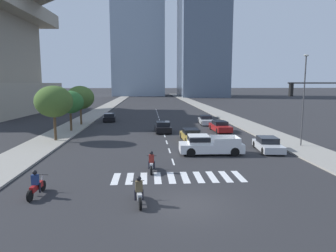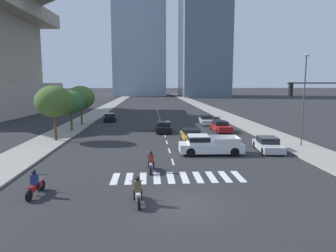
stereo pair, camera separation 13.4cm
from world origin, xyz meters
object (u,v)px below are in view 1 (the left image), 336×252
(traffic_signal_near, at_px, (325,107))
(street_tree_second, at_px, (70,102))
(motorcycle_lead, at_px, (36,186))
(street_tree_third, at_px, (80,98))
(motorcycle_trailing, at_px, (152,163))
(sedan_silver_1, at_px, (206,120))
(pickup_truck, at_px, (208,145))
(street_lamp_east, at_px, (304,94))
(sedan_gold_5, at_px, (191,135))
(street_tree_nearest, at_px, (54,102))
(sedan_red_4, at_px, (220,127))
(sedan_black_2, at_px, (163,127))
(sedan_silver_3, at_px, (268,145))
(motorcycle_third, at_px, (139,193))
(sedan_black_0, at_px, (109,117))

(traffic_signal_near, bearing_deg, street_tree_second, -40.97)
(motorcycle_lead, bearing_deg, street_tree_third, 11.82)
(motorcycle_lead, height_order, street_tree_second, street_tree_second)
(motorcycle_trailing, distance_m, sedan_silver_1, 25.53)
(pickup_truck, bearing_deg, street_tree_third, -50.75)
(street_lamp_east, height_order, street_tree_second, street_lamp_east)
(sedan_gold_5, relative_size, street_tree_nearest, 0.83)
(pickup_truck, xyz_separation_m, sedan_red_4, (4.08, 12.41, -0.20))
(traffic_signal_near, bearing_deg, sedan_red_4, -81.12)
(sedan_gold_5, bearing_deg, sedan_black_2, -157.91)
(sedan_silver_3, xyz_separation_m, street_lamp_east, (3.87, 1.47, 4.50))
(motorcycle_lead, height_order, sedan_silver_3, motorcycle_lead)
(street_tree_nearest, bearing_deg, street_tree_third, 90.00)
(motorcycle_lead, relative_size, motorcycle_trailing, 1.06)
(sedan_black_2, height_order, street_tree_third, street_tree_third)
(motorcycle_lead, bearing_deg, traffic_signal_near, -74.41)
(street_lamp_east, distance_m, street_tree_third, 29.80)
(street_tree_nearest, relative_size, street_tree_second, 1.14)
(sedan_silver_3, bearing_deg, pickup_truck, -75.70)
(street_lamp_east, bearing_deg, motorcycle_trailing, -153.26)
(sedan_silver_1, bearing_deg, street_tree_nearest, -53.37)
(motorcycle_third, xyz_separation_m, sedan_black_0, (-5.82, 34.90, 0.01))
(sedan_silver_1, bearing_deg, sedan_silver_3, 9.73)
(sedan_gold_5, height_order, street_tree_nearest, street_tree_nearest)
(motorcycle_lead, height_order, sedan_silver_1, motorcycle_lead)
(street_lamp_east, bearing_deg, sedan_black_2, 142.61)
(sedan_silver_1, xyz_separation_m, sedan_gold_5, (-4.07, -12.94, -0.03))
(motorcycle_trailing, relative_size, traffic_signal_near, 0.33)
(sedan_black_2, distance_m, street_tree_third, 14.03)
(sedan_silver_1, distance_m, sedan_silver_3, 18.37)
(motorcycle_lead, distance_m, sedan_black_2, 22.82)
(sedan_silver_1, bearing_deg, motorcycle_third, -14.33)
(motorcycle_trailing, distance_m, sedan_silver_3, 12.17)
(sedan_black_0, height_order, sedan_red_4, sedan_red_4)
(sedan_silver_1, height_order, sedan_gold_5, sedan_silver_1)
(sedan_red_4, bearing_deg, sedan_gold_5, -39.41)
(motorcycle_trailing, height_order, sedan_red_4, motorcycle_trailing)
(street_tree_third, bearing_deg, street_tree_second, -90.00)
(sedan_red_4, height_order, street_tree_third, street_tree_third)
(pickup_truck, xyz_separation_m, sedan_gold_5, (-0.57, 6.17, -0.23))
(pickup_truck, distance_m, sedan_black_2, 12.64)
(sedan_gold_5, xyz_separation_m, street_tree_nearest, (-14.38, 0.57, 3.64))
(sedan_silver_1, xyz_separation_m, street_tree_second, (-18.45, -5.75, 3.15))
(sedan_silver_1, height_order, sedan_silver_3, sedan_silver_1)
(sedan_silver_1, distance_m, sedan_gold_5, 13.57)
(motorcycle_trailing, relative_size, sedan_black_2, 0.48)
(pickup_truck, distance_m, street_tree_nearest, 16.76)
(street_tree_second, bearing_deg, sedan_black_2, -5.74)
(motorcycle_third, bearing_deg, sedan_silver_1, -23.75)
(motorcycle_third, bearing_deg, sedan_black_0, 2.85)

